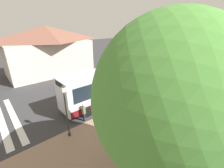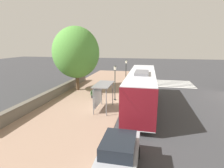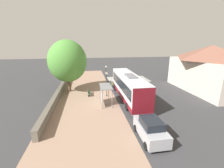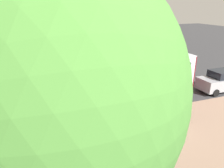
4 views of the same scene
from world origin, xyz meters
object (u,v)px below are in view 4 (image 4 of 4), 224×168
Objects in this scene: parked_car_behind_bus at (221,81)px; bus at (117,80)px; street_lamp_far at (110,92)px; shade_tree at (64,93)px; pedestrian at (53,112)px; street_lamp_near at (17,99)px; bus_shelter at (161,93)px; bench at (113,150)px.

bus is at bearing 86.02° from parked_car_behind_bus.
shade_tree is at bearing 149.93° from street_lamp_far.
street_lamp_far reaches higher than parked_car_behind_bus.
bus is at bearing -72.42° from pedestrian.
street_lamp_near reaches higher than pedestrian.
bus_shelter is 8.75m from parked_car_behind_bus.
pedestrian is at bearing -65.06° from street_lamp_near.
shade_tree reaches higher than pedestrian.
pedestrian is at bearing 71.55° from bus_shelter.
street_lamp_near is 1.05× the size of street_lamp_far.
street_lamp_far is (0.67, 3.11, 0.28)m from bus_shelter.
bus is at bearing -29.80° from shade_tree.
parked_car_behind_bus is at bearing -78.24° from street_lamp_far.
bus_shelter reaches higher than pedestrian.
bus is 3.47m from street_lamp_far.
street_lamp_near is 7.24m from shade_tree.
street_lamp_near is 0.49× the size of shade_tree.
bench is (-5.76, 2.56, -1.48)m from bus.
parked_car_behind_bus is (-0.67, -9.55, -1.04)m from bus.
shade_tree is 2.16× the size of parked_car_behind_bus.
street_lamp_far reaches higher than pedestrian.
parked_car_behind_bus is at bearing -86.47° from pedestrian.
parked_car_behind_bus is (8.29, -14.68, -4.23)m from shade_tree.
parked_car_behind_bus is at bearing -69.71° from bus_shelter.
bus is 10.80m from shade_tree.
street_lamp_near is at bearing 109.68° from bus.
bench is 3.46m from street_lamp_far.
pedestrian is at bearing 29.29° from bench.
bus is 3.03× the size of street_lamp_far.
bus_shelter is 0.75× the size of street_lamp_near.
bus_shelter is 1.89× the size of pedestrian.
street_lamp_near is (-0.86, 1.86, 1.51)m from pedestrian.
parked_car_behind_bus is at bearing -93.98° from bus.
parked_car_behind_bus is at bearing -83.86° from street_lamp_near.
bus reaches higher than parked_car_behind_bus.
street_lamp_near is (3.34, 4.22, 2.00)m from bench.
bus is at bearing -23.92° from bench.
street_lamp_far is 1.01× the size of parked_car_behind_bus.
shade_tree is at bearing 141.12° from bench.
street_lamp_near is (-2.42, 6.77, 0.53)m from bus.
parked_car_behind_bus is at bearing -60.56° from shade_tree.
bench is 6.21m from shade_tree.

